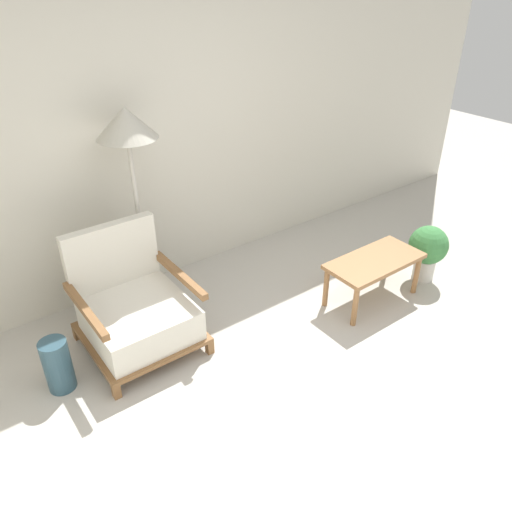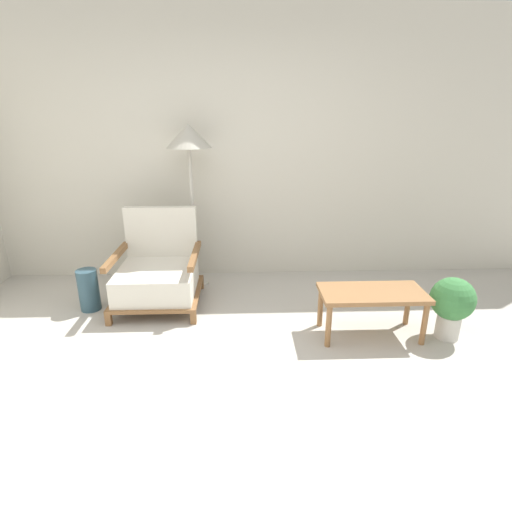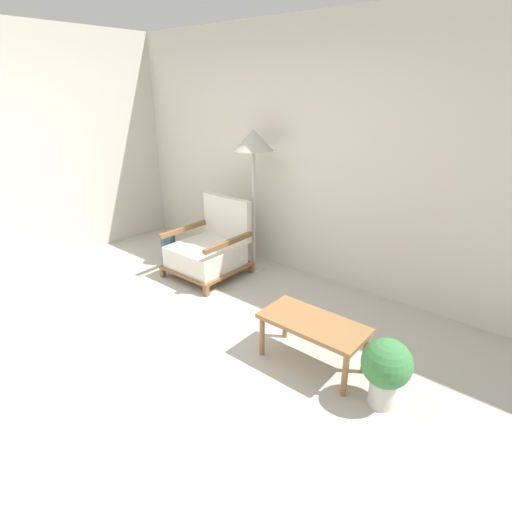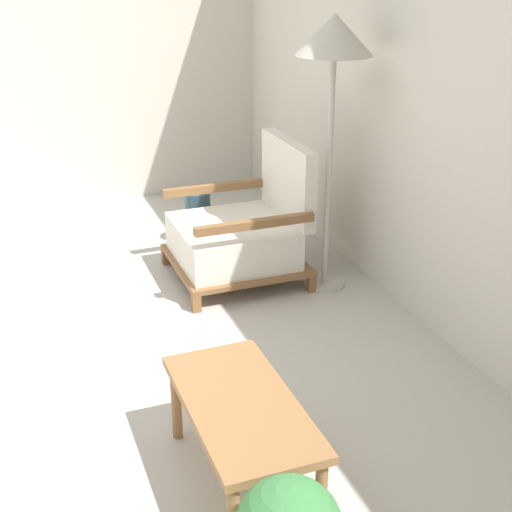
{
  "view_description": "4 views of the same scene",
  "coord_description": "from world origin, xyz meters",
  "px_view_note": "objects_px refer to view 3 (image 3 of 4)",
  "views": [
    {
      "loc": [
        -1.7,
        -1.31,
        2.49
      ],
      "look_at": [
        0.23,
        1.28,
        0.55
      ],
      "focal_mm": 35.0,
      "sensor_mm": 36.0,
      "label": 1
    },
    {
      "loc": [
        0.1,
        -1.95,
        1.7
      ],
      "look_at": [
        0.23,
        1.28,
        0.55
      ],
      "focal_mm": 28.0,
      "sensor_mm": 36.0,
      "label": 2
    },
    {
      "loc": [
        2.46,
        -1.41,
        2.04
      ],
      "look_at": [
        0.23,
        1.28,
        0.55
      ],
      "focal_mm": 28.0,
      "sensor_mm": 36.0,
      "label": 3
    },
    {
      "loc": [
        3.24,
        0.13,
        1.96
      ],
      "look_at": [
        0.23,
        1.28,
        0.55
      ],
      "focal_mm": 50.0,
      "sensor_mm": 36.0,
      "label": 4
    }
  ],
  "objects_px": {
    "armchair": "(209,250)",
    "floor_lamp": "(253,148)",
    "vase": "(169,248)",
    "potted_plant": "(386,368)",
    "coffee_table": "(313,327)"
  },
  "relations": [
    {
      "from": "armchair",
      "to": "floor_lamp",
      "type": "xyz_separation_m",
      "value": [
        0.3,
        0.44,
        1.12
      ]
    },
    {
      "from": "coffee_table",
      "to": "potted_plant",
      "type": "height_order",
      "value": "potted_plant"
    },
    {
      "from": "floor_lamp",
      "to": "coffee_table",
      "type": "relative_size",
      "value": 1.97
    },
    {
      "from": "armchair",
      "to": "vase",
      "type": "bearing_deg",
      "value": -170.01
    },
    {
      "from": "vase",
      "to": "potted_plant",
      "type": "distance_m",
      "value": 3.1
    },
    {
      "from": "potted_plant",
      "to": "armchair",
      "type": "bearing_deg",
      "value": 163.45
    },
    {
      "from": "coffee_table",
      "to": "potted_plant",
      "type": "relative_size",
      "value": 1.61
    },
    {
      "from": "vase",
      "to": "floor_lamp",
      "type": "bearing_deg",
      "value": 30.9
    },
    {
      "from": "vase",
      "to": "armchair",
      "type": "bearing_deg",
      "value": 9.99
    },
    {
      "from": "armchair",
      "to": "vase",
      "type": "relative_size",
      "value": 2.24
    },
    {
      "from": "coffee_table",
      "to": "vase",
      "type": "relative_size",
      "value": 2.14
    },
    {
      "from": "vase",
      "to": "potted_plant",
      "type": "height_order",
      "value": "potted_plant"
    },
    {
      "from": "coffee_table",
      "to": "armchair",
      "type": "bearing_deg",
      "value": 160.15
    },
    {
      "from": "armchair",
      "to": "potted_plant",
      "type": "distance_m",
      "value": 2.53
    },
    {
      "from": "armchair",
      "to": "coffee_table",
      "type": "distance_m",
      "value": 1.92
    }
  ]
}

